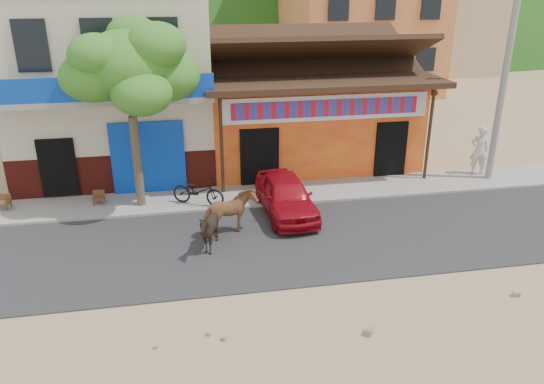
{
  "coord_description": "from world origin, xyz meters",
  "views": [
    {
      "loc": [
        -3.26,
        -10.95,
        7.21
      ],
      "look_at": [
        -0.68,
        3.0,
        1.4
      ],
      "focal_mm": 35.0,
      "sensor_mm": 36.0,
      "label": 1
    }
  ],
  "objects_px": {
    "scooter": "(198,191)",
    "cafe_chair_left": "(2,196)",
    "cow_dark": "(209,231)",
    "utility_pole": "(506,71)",
    "red_car": "(286,195)",
    "tree": "(133,116)",
    "cafe_chair_right": "(98,192)",
    "cow_tan": "(229,213)",
    "pedestrian": "(479,150)"
  },
  "relations": [
    {
      "from": "tree",
      "to": "scooter",
      "type": "distance_m",
      "value": 3.17
    },
    {
      "from": "tree",
      "to": "pedestrian",
      "type": "relative_size",
      "value": 3.22
    },
    {
      "from": "red_car",
      "to": "utility_pole",
      "type": "bearing_deg",
      "value": 8.13
    },
    {
      "from": "cow_tan",
      "to": "cafe_chair_left",
      "type": "height_order",
      "value": "cow_tan"
    },
    {
      "from": "scooter",
      "to": "cafe_chair_left",
      "type": "distance_m",
      "value": 6.34
    },
    {
      "from": "cafe_chair_left",
      "to": "cafe_chair_right",
      "type": "relative_size",
      "value": 1.1
    },
    {
      "from": "tree",
      "to": "cafe_chair_right",
      "type": "bearing_deg",
      "value": 167.4
    },
    {
      "from": "cow_tan",
      "to": "cafe_chair_left",
      "type": "xyz_separation_m",
      "value": [
        -7.08,
        3.02,
        -0.16
      ]
    },
    {
      "from": "pedestrian",
      "to": "scooter",
      "type": "bearing_deg",
      "value": 21.96
    },
    {
      "from": "red_car",
      "to": "cafe_chair_right",
      "type": "xyz_separation_m",
      "value": [
        -6.03,
        1.73,
        -0.14
      ]
    },
    {
      "from": "utility_pole",
      "to": "cafe_chair_left",
      "type": "xyz_separation_m",
      "value": [
        -17.2,
        0.22,
        -3.55
      ]
    },
    {
      "from": "red_car",
      "to": "scooter",
      "type": "xyz_separation_m",
      "value": [
        -2.74,
        1.07,
        -0.07
      ]
    },
    {
      "from": "utility_pole",
      "to": "cow_tan",
      "type": "height_order",
      "value": "utility_pole"
    },
    {
      "from": "cow_dark",
      "to": "cafe_chair_right",
      "type": "bearing_deg",
      "value": -168.31
    },
    {
      "from": "utility_pole",
      "to": "cafe_chair_right",
      "type": "relative_size",
      "value": 9.82
    },
    {
      "from": "utility_pole",
      "to": "red_car",
      "type": "relative_size",
      "value": 2.16
    },
    {
      "from": "utility_pole",
      "to": "tree",
      "type": "bearing_deg",
      "value": -179.1
    },
    {
      "from": "cafe_chair_right",
      "to": "scooter",
      "type": "bearing_deg",
      "value": -9.92
    },
    {
      "from": "tree",
      "to": "cafe_chair_right",
      "type": "relative_size",
      "value": 7.36
    },
    {
      "from": "cow_dark",
      "to": "red_car",
      "type": "xyz_separation_m",
      "value": [
        2.62,
        2.08,
        0.01
      ]
    },
    {
      "from": "tree",
      "to": "cafe_chair_right",
      "type": "distance_m",
      "value": 2.96
    },
    {
      "from": "red_car",
      "to": "tree",
      "type": "bearing_deg",
      "value": 159.92
    },
    {
      "from": "utility_pole",
      "to": "scooter",
      "type": "xyz_separation_m",
      "value": [
        -10.91,
        -0.54,
        -3.52
      ]
    },
    {
      "from": "scooter",
      "to": "cafe_chair_left",
      "type": "relative_size",
      "value": 2.03
    },
    {
      "from": "tree",
      "to": "cafe_chair_left",
      "type": "bearing_deg",
      "value": 174.53
    },
    {
      "from": "red_car",
      "to": "cafe_chair_left",
      "type": "xyz_separation_m",
      "value": [
        -9.03,
        1.84,
        -0.1
      ]
    },
    {
      "from": "pedestrian",
      "to": "cafe_chair_right",
      "type": "relative_size",
      "value": 2.29
    },
    {
      "from": "utility_pole",
      "to": "red_car",
      "type": "distance_m",
      "value": 9.01
    },
    {
      "from": "cow_tan",
      "to": "scooter",
      "type": "bearing_deg",
      "value": -4.27
    },
    {
      "from": "scooter",
      "to": "cow_dark",
      "type": "bearing_deg",
      "value": -150.53
    },
    {
      "from": "cow_dark",
      "to": "cafe_chair_left",
      "type": "distance_m",
      "value": 7.52
    },
    {
      "from": "scooter",
      "to": "cafe_chair_left",
      "type": "height_order",
      "value": "scooter"
    },
    {
      "from": "tree",
      "to": "cow_tan",
      "type": "bearing_deg",
      "value": -44.09
    },
    {
      "from": "utility_pole",
      "to": "cafe_chair_right",
      "type": "xyz_separation_m",
      "value": [
        -14.2,
        0.11,
        -3.59
      ]
    },
    {
      "from": "cow_dark",
      "to": "scooter",
      "type": "xyz_separation_m",
      "value": [
        -0.13,
        3.15,
        -0.07
      ]
    },
    {
      "from": "cow_tan",
      "to": "cafe_chair_right",
      "type": "relative_size",
      "value": 2.0
    },
    {
      "from": "utility_pole",
      "to": "red_car",
      "type": "xyz_separation_m",
      "value": [
        -8.17,
        -1.62,
        -3.45
      ]
    },
    {
      "from": "tree",
      "to": "cow_tan",
      "type": "height_order",
      "value": "tree"
    },
    {
      "from": "scooter",
      "to": "cafe_chair_left",
      "type": "xyz_separation_m",
      "value": [
        -6.29,
        0.76,
        -0.03
      ]
    },
    {
      "from": "cow_tan",
      "to": "cow_dark",
      "type": "height_order",
      "value": "cow_tan"
    },
    {
      "from": "cow_tan",
      "to": "cow_dark",
      "type": "relative_size",
      "value": 1.3
    },
    {
      "from": "red_car",
      "to": "pedestrian",
      "type": "xyz_separation_m",
      "value": [
        7.97,
        2.14,
        0.38
      ]
    },
    {
      "from": "tree",
      "to": "utility_pole",
      "type": "height_order",
      "value": "utility_pole"
    },
    {
      "from": "tree",
      "to": "cafe_chair_left",
      "type": "distance_m",
      "value": 5.1
    },
    {
      "from": "cafe_chair_left",
      "to": "scooter",
      "type": "bearing_deg",
      "value": -1.69
    },
    {
      "from": "tree",
      "to": "cafe_chair_right",
      "type": "xyz_separation_m",
      "value": [
        -1.4,
        0.31,
        -2.59
      ]
    },
    {
      "from": "red_car",
      "to": "cafe_chair_left",
      "type": "distance_m",
      "value": 9.22
    },
    {
      "from": "cow_dark",
      "to": "cafe_chair_right",
      "type": "distance_m",
      "value": 5.12
    },
    {
      "from": "utility_pole",
      "to": "cow_dark",
      "type": "distance_m",
      "value": 11.91
    },
    {
      "from": "tree",
      "to": "red_car",
      "type": "xyz_separation_m",
      "value": [
        4.63,
        -1.42,
        -2.45
      ]
    }
  ]
}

